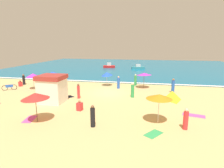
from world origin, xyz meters
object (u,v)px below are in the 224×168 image
at_px(parked_bicycle, 9,87).
at_px(beachgoer_6, 133,91).
at_px(beach_umbrella_5, 144,74).
at_px(beachgoer_3, 20,84).
at_px(beachgoer_4, 79,91).
at_px(beachgoer_7, 118,83).
at_px(beach_umbrella_1, 159,97).
at_px(small_boat_0, 138,67).
at_px(beach_umbrella_4, 107,74).
at_px(beachgoer_8, 80,106).
at_px(beach_umbrella_3, 35,96).
at_px(beach_tent, 172,95).
at_px(small_boat_1, 109,66).
at_px(lifeguard_cabana, 52,88).
at_px(beach_umbrella_6, 33,75).
at_px(beachgoer_9, 173,86).
at_px(beachgoer_2, 186,119).
at_px(beachgoer_0, 93,117).
at_px(beach_umbrella_0, 52,73).
at_px(beachgoer_5, 135,80).
at_px(beachgoer_1, 24,80).

relative_size(parked_bicycle, beachgoer_6, 0.89).
height_order(beach_umbrella_5, parked_bicycle, beach_umbrella_5).
distance_m(beach_umbrella_5, beachgoer_3, 17.79).
bearing_deg(beachgoer_4, beachgoer_7, 56.94).
xyz_separation_m(beach_umbrella_1, small_boat_0, (-3.32, 31.16, -1.66)).
height_order(beach_umbrella_4, beachgoer_8, beach_umbrella_4).
distance_m(beach_umbrella_3, beachgoer_4, 6.82).
distance_m(beachgoer_4, beachgoer_8, 3.94).
bearing_deg(beach_tent, small_boat_1, 116.36).
relative_size(lifeguard_cabana, beach_umbrella_5, 1.01).
bearing_deg(small_boat_1, beach_umbrella_6, -102.69).
distance_m(beach_umbrella_1, beachgoer_9, 9.79).
bearing_deg(beachgoer_2, beach_tent, 90.61).
relative_size(lifeguard_cabana, beachgoer_3, 3.25).
relative_size(beachgoer_2, beachgoer_8, 1.63).
bearing_deg(beachgoer_7, beachgoer_0, -89.63).
relative_size(beach_umbrella_1, beachgoer_3, 2.59).
distance_m(beach_umbrella_0, beachgoer_5, 12.25).
bearing_deg(beachgoer_4, parked_bicycle, 170.07).
height_order(beach_umbrella_0, beach_tent, beach_umbrella_0).
bearing_deg(beachgoer_3, beachgoer_1, 102.00).
height_order(beach_umbrella_6, beachgoer_2, beach_umbrella_6).
distance_m(beach_umbrella_3, beachgoer_2, 11.29).
bearing_deg(beachgoer_6, beach_umbrella_3, -129.29).
bearing_deg(beachgoer_6, beachgoer_9, 30.57).
distance_m(lifeguard_cabana, beach_umbrella_1, 11.11).
bearing_deg(beachgoer_6, lifeguard_cabana, -157.01).
distance_m(parked_bicycle, beachgoer_1, 3.41).
bearing_deg(beachgoer_6, beachgoer_2, -59.11).
bearing_deg(beachgoer_0, beachgoer_8, 126.01).
distance_m(beachgoer_6, beachgoer_8, 6.85).
bearing_deg(beachgoer_9, beachgoer_3, -179.07).
height_order(beach_tent, beachgoer_1, beachgoer_1).
distance_m(beachgoer_5, small_boat_1, 20.50).
distance_m(beach_umbrella_0, beach_umbrella_5, 13.27).
height_order(beach_umbrella_6, beachgoer_4, beach_umbrella_6).
xyz_separation_m(beachgoer_3, beachgoer_9, (21.20, 0.35, 0.50)).
relative_size(beach_umbrella_0, beachgoer_8, 2.57).
xyz_separation_m(beach_umbrella_0, beach_umbrella_1, (14.66, -10.65, 0.26)).
bearing_deg(beach_umbrella_0, beachgoer_5, 10.69).
height_order(beach_umbrella_0, beachgoer_4, beach_umbrella_0).
bearing_deg(small_boat_1, beachgoer_4, -85.19).
height_order(beach_umbrella_3, beachgoer_7, beach_umbrella_3).
bearing_deg(lifeguard_cabana, beachgoer_0, -39.54).
distance_m(beach_umbrella_0, beachgoer_9, 16.95).
relative_size(beach_umbrella_6, small_boat_0, 0.74).
bearing_deg(beach_umbrella_1, beach_umbrella_0, 144.00).
xyz_separation_m(beach_umbrella_5, beachgoer_0, (-3.34, -12.98, -1.22)).
distance_m(beachgoer_5, beachgoer_9, 5.99).
xyz_separation_m(beachgoer_4, beachgoer_9, (10.67, 4.43, 0.05)).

